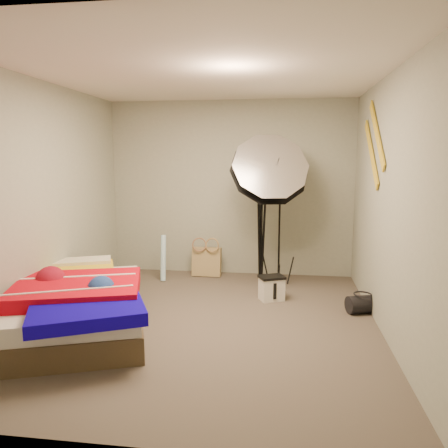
% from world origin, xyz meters
% --- Properties ---
extents(floor, '(4.00, 4.00, 0.00)m').
position_xyz_m(floor, '(0.00, 0.00, 0.00)').
color(floor, brown).
rests_on(floor, ground).
extents(ceiling, '(4.00, 4.00, 0.00)m').
position_xyz_m(ceiling, '(0.00, 0.00, 2.50)').
color(ceiling, silver).
rests_on(ceiling, wall_back).
extents(wall_back, '(3.50, 0.00, 3.50)m').
position_xyz_m(wall_back, '(0.00, 2.00, 1.25)').
color(wall_back, '#9A9E8D').
rests_on(wall_back, floor).
extents(wall_front, '(3.50, 0.00, 3.50)m').
position_xyz_m(wall_front, '(0.00, -2.00, 1.25)').
color(wall_front, '#9A9E8D').
rests_on(wall_front, floor).
extents(wall_left, '(0.00, 4.00, 4.00)m').
position_xyz_m(wall_left, '(-1.75, 0.00, 1.25)').
color(wall_left, '#9A9E8D').
rests_on(wall_left, floor).
extents(wall_right, '(0.00, 4.00, 4.00)m').
position_xyz_m(wall_right, '(1.75, 0.00, 1.25)').
color(wall_right, '#9A9E8D').
rests_on(wall_right, floor).
extents(tote_bag, '(0.42, 0.19, 0.43)m').
position_xyz_m(tote_bag, '(-0.32, 1.79, 0.21)').
color(tote_bag, tan).
rests_on(tote_bag, floor).
extents(wrapping_roll, '(0.09, 0.19, 0.64)m').
position_xyz_m(wrapping_roll, '(-0.87, 1.48, 0.32)').
color(wrapping_roll, '#69BBE2').
rests_on(wrapping_roll, floor).
extents(camera_case, '(0.33, 0.29, 0.27)m').
position_xyz_m(camera_case, '(0.65, 0.83, 0.14)').
color(camera_case, silver).
rests_on(camera_case, floor).
extents(duffel_bag, '(0.37, 0.29, 0.20)m').
position_xyz_m(duffel_bag, '(1.65, 0.51, 0.10)').
color(duffel_bag, black).
rests_on(duffel_bag, floor).
extents(wall_stripe_upper, '(0.02, 0.91, 0.78)m').
position_xyz_m(wall_stripe_upper, '(1.73, 0.60, 1.95)').
color(wall_stripe_upper, gold).
rests_on(wall_stripe_upper, wall_right).
extents(wall_stripe_lower, '(0.02, 0.91, 0.78)m').
position_xyz_m(wall_stripe_lower, '(1.73, 0.85, 1.75)').
color(wall_stripe_lower, gold).
rests_on(wall_stripe_lower, wall_right).
extents(bed, '(1.90, 2.19, 0.54)m').
position_xyz_m(bed, '(-1.25, -0.37, 0.27)').
color(bed, '#473826').
rests_on(bed, floor).
extents(photo_umbrella, '(1.17, 0.85, 2.11)m').
position_xyz_m(photo_umbrella, '(0.57, 1.34, 1.51)').
color(photo_umbrella, black).
rests_on(photo_umbrella, floor).
extents(camera_tripod, '(0.08, 0.08, 1.24)m').
position_xyz_m(camera_tripod, '(0.47, 1.64, 0.71)').
color(camera_tripod, black).
rests_on(camera_tripod, floor).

